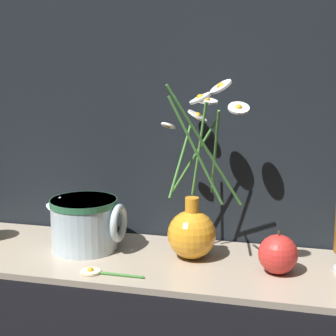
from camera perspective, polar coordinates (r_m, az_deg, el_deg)
The scene contains 6 objects.
ground_plane at distance 1.09m, azimuth -0.90°, elevation -9.84°, with size 6.00×6.00×0.00m, color black.
shelf at distance 1.09m, azimuth -0.90°, elevation -9.55°, with size 0.90×0.27×0.01m.
vase_with_flowers at distance 1.07m, azimuth 2.53°, elevation -5.77°, with size 0.18×0.25×0.35m.
ceramic_pitcher at distance 1.14m, azimuth -8.43°, elevation -5.41°, with size 0.16×0.13×0.12m.
orange_fruit at distance 1.03m, azimuth 11.11°, elevation -8.59°, with size 0.07×0.07×0.08m.
loose_daisy at distance 1.03m, azimuth -7.14°, elevation -10.46°, with size 0.12×0.04×0.01m.
Camera 1 is at (0.27, -0.98, 0.41)m, focal length 60.00 mm.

